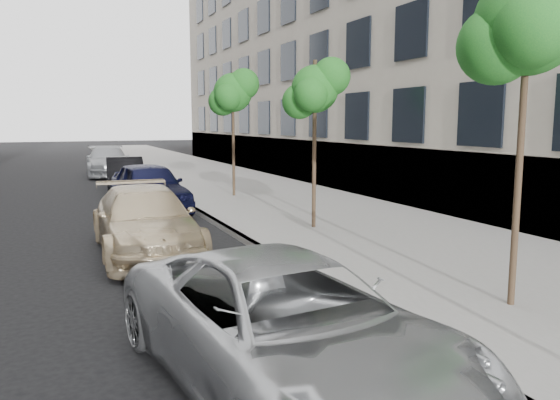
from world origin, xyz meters
TOP-DOWN VIEW (x-y plane):
  - sidewalk at (4.30, 24.00)m, footprint 6.40×72.00m
  - curb at (1.18, 24.00)m, footprint 0.15×72.00m
  - tree_near at (3.23, 1.50)m, footprint 1.78×1.58m
  - tree_mid at (3.23, 8.00)m, footprint 1.56×1.36m
  - tree_far at (3.23, 14.50)m, footprint 1.71×1.51m
  - minivan at (-0.78, 0.66)m, footprint 2.88×5.25m
  - suv at (-1.14, 7.36)m, footprint 2.06×4.88m
  - sedan_blue at (-0.10, 12.95)m, footprint 2.19×4.68m
  - sedan_black at (-0.10, 18.74)m, footprint 1.78×4.23m
  - sedan_rear at (-0.10, 25.41)m, footprint 2.42×5.34m

SIDE VIEW (x-z plane):
  - sidewalk at x=4.30m, z-range 0.00..0.14m
  - curb at x=1.18m, z-range 0.00..0.14m
  - sedan_black at x=-0.10m, z-range 0.00..1.36m
  - minivan at x=-0.78m, z-range 0.00..1.39m
  - suv at x=-1.14m, z-range 0.00..1.40m
  - sedan_rear at x=-0.10m, z-range 0.00..1.52m
  - sedan_blue at x=-0.10m, z-range 0.00..1.55m
  - tree_mid at x=3.23m, z-range 1.48..5.71m
  - tree_far at x=3.23m, z-range 1.56..6.09m
  - tree_near at x=3.23m, z-range 1.71..6.61m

